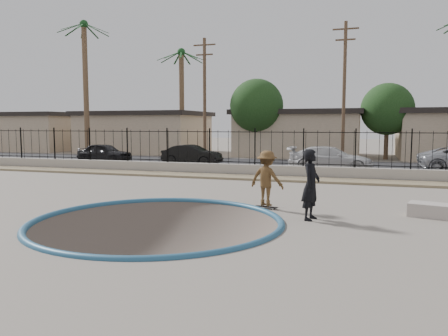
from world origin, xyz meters
TOP-DOWN VIEW (x-y plane):
  - ground at (0.00, 12.00)m, footprint 120.00×120.00m
  - bowl_pit at (0.00, -1.00)m, footprint 6.84×6.84m
  - coping_ring at (0.00, -1.00)m, footprint 7.04×7.04m
  - rock_strip at (0.00, 9.20)m, footprint 42.00×1.60m
  - retaining_wall at (0.00, 10.30)m, footprint 42.00×0.45m
  - fence at (0.00, 10.30)m, footprint 40.00×0.04m
  - street at (0.00, 17.00)m, footprint 90.00×8.00m
  - house_west_far at (-28.00, 26.50)m, footprint 10.60×8.60m
  - house_west at (-15.00, 26.50)m, footprint 11.60×8.60m
  - house_center at (0.00, 26.50)m, footprint 10.60×8.60m
  - palm_left at (-17.00, 20.00)m, footprint 2.30×2.30m
  - palm_mid at (-10.00, 24.00)m, footprint 2.30×2.30m
  - utility_pole_left at (-6.00, 19.00)m, footprint 1.70×0.24m
  - utility_pole_mid at (4.00, 19.00)m, footprint 1.70×0.24m
  - street_tree_left at (-3.00, 23.00)m, footprint 4.32×4.32m
  - street_tree_mid at (7.00, 24.00)m, footprint 3.96×3.96m
  - skater at (2.46, 1.85)m, footprint 1.28×0.95m
  - skateboard at (2.46, 1.85)m, footprint 0.77×0.33m
  - videographer at (4.00, 0.60)m, footprint 0.62×0.81m
  - concrete_ledge at (7.50, 2.00)m, footprint 1.72×1.08m
  - car_a at (-12.08, 15.00)m, footprint 3.96×1.72m
  - car_b at (-5.43, 15.00)m, footprint 4.02×1.57m
  - car_c at (3.57, 13.92)m, footprint 4.81×1.97m

SIDE VIEW (x-z plane):
  - ground at x=0.00m, z-range -2.20..0.00m
  - bowl_pit at x=0.00m, z-range -0.90..0.90m
  - coping_ring at x=0.00m, z-range -0.10..0.10m
  - street at x=0.00m, z-range 0.00..0.04m
  - skateboard at x=2.46m, z-range 0.02..0.09m
  - rock_strip at x=0.00m, z-range 0.00..0.11m
  - concrete_ledge at x=7.50m, z-range 0.00..0.40m
  - retaining_wall at x=0.00m, z-range 0.00..0.60m
  - car_b at x=-5.43m, z-range 0.04..1.34m
  - car_a at x=-12.08m, z-range 0.04..1.37m
  - car_c at x=3.57m, z-range 0.04..1.43m
  - skater at x=2.46m, z-range 0.00..1.77m
  - videographer at x=4.00m, z-range 0.00..2.00m
  - fence at x=0.00m, z-range 0.60..2.40m
  - house_west at x=-15.00m, z-range 0.02..3.92m
  - house_west_far at x=-28.00m, z-range 0.02..3.92m
  - house_center at x=0.00m, z-range 0.02..3.92m
  - street_tree_mid at x=7.00m, z-range 0.92..6.75m
  - street_tree_left at x=-3.00m, z-range 1.01..7.37m
  - utility_pole_left at x=-6.00m, z-range 0.20..9.20m
  - utility_pole_mid at x=4.00m, z-range 0.21..9.71m
  - palm_mid at x=-10.00m, z-range 2.04..11.34m
  - palm_left at x=-17.00m, z-range 2.30..13.60m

